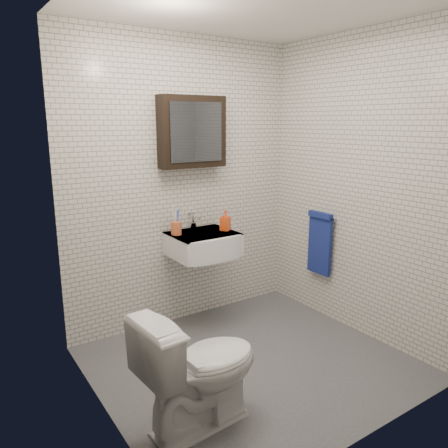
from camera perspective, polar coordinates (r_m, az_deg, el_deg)
name	(u,v)px	position (r m, az deg, el deg)	size (l,w,h in m)	color
ground	(251,363)	(3.47, 3.56, -17.63)	(2.20, 2.00, 0.01)	#494B50
room_shell	(254,170)	(3.00, 3.96, 7.09)	(2.22, 2.02, 2.51)	silver
washbasin	(205,244)	(3.76, -2.47, -2.67)	(0.55, 0.50, 0.20)	white
faucet	(193,222)	(3.88, -4.01, 0.29)	(0.06, 0.20, 0.15)	silver
mirror_cabinet	(192,132)	(3.78, -4.17, 11.90)	(0.60, 0.15, 0.60)	black
towel_rail	(320,241)	(4.09, 12.40, -2.13)	(0.09, 0.30, 0.58)	silver
toothbrush_cup	(176,227)	(3.72, -6.26, -0.45)	(0.11, 0.11, 0.24)	#C65B31
soap_bottle	(225,220)	(3.84, 0.17, 0.47)	(0.08, 0.08, 0.18)	orange
toilet	(200,367)	(2.70, -3.18, -18.20)	(0.42, 0.74, 0.76)	white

